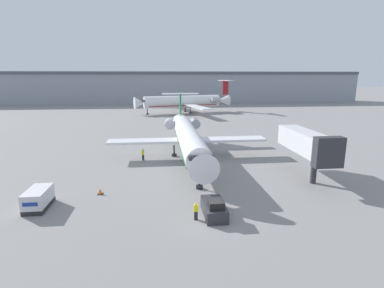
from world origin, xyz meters
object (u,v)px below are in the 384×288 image
object	(u,v)px
worker_near_tug	(196,211)
pushback_tug	(214,208)
airplane_parked_far_left	(185,101)
jet_bridge	(307,143)
airplane_main	(188,136)
luggage_cart	(38,199)
worker_by_wing	(143,154)
traffic_cone_left	(100,191)

from	to	relation	value
worker_near_tug	pushback_tug	bearing A→B (deg)	22.56
airplane_parked_far_left	jet_bridge	xyz separation A→B (m)	(9.39, -69.46, 0.51)
worker_near_tug	airplane_main	bearing A→B (deg)	86.55
luggage_cart	worker_by_wing	xyz separation A→B (m)	(9.28, 16.00, -0.03)
airplane_main	airplane_parked_far_left	world-z (taller)	airplane_parked_far_left
worker_by_wing	traffic_cone_left	size ratio (longest dim) A/B	2.61
worker_near_tug	traffic_cone_left	xyz separation A→B (m)	(-9.67, 7.02, -0.55)
pushback_tug	luggage_cart	xyz separation A→B (m)	(-16.74, 3.38, 0.27)
airplane_main	worker_by_wing	bearing A→B (deg)	-173.59
worker_by_wing	pushback_tug	bearing A→B (deg)	-68.95
airplane_parked_far_left	worker_near_tug	bearing A→B (deg)	-94.14
worker_by_wing	jet_bridge	bearing A→B (deg)	-26.02
airplane_parked_far_left	jet_bridge	bearing A→B (deg)	-82.30
worker_near_tug	traffic_cone_left	world-z (taller)	worker_near_tug
pushback_tug	jet_bridge	distance (m)	16.67
jet_bridge	traffic_cone_left	bearing A→B (deg)	-173.27
luggage_cart	jet_bridge	size ratio (longest dim) A/B	0.33
airplane_main	airplane_parked_far_left	size ratio (longest dim) A/B	0.89
pushback_tug	jet_bridge	bearing A→B (deg)	34.57
traffic_cone_left	worker_near_tug	bearing A→B (deg)	-35.98
luggage_cart	pushback_tug	bearing A→B (deg)	-11.40
airplane_parked_far_left	jet_bridge	size ratio (longest dim) A/B	3.26
luggage_cart	worker_near_tug	bearing A→B (deg)	-15.37
luggage_cart	worker_by_wing	size ratio (longest dim) A/B	2.14
worker_by_wing	jet_bridge	world-z (taller)	jet_bridge
worker_near_tug	airplane_parked_far_left	distance (m)	79.68
worker_by_wing	traffic_cone_left	distance (m)	13.70
worker_by_wing	jet_bridge	distance (m)	23.44
airplane_main	luggage_cart	xyz separation A→B (m)	(-16.22, -16.78, -2.48)
luggage_cart	jet_bridge	bearing A→B (deg)	10.97
worker_by_wing	traffic_cone_left	world-z (taller)	worker_by_wing
worker_near_tug	jet_bridge	world-z (taller)	jet_bridge
traffic_cone_left	luggage_cart	bearing A→B (deg)	-151.23
traffic_cone_left	jet_bridge	distance (m)	25.33
pushback_tug	traffic_cone_left	distance (m)	13.06
traffic_cone_left	airplane_parked_far_left	world-z (taller)	airplane_parked_far_left
worker_near_tug	airplane_parked_far_left	xyz separation A→B (m)	(5.75, 79.41, 3.07)
luggage_cart	worker_by_wing	distance (m)	18.50
worker_near_tug	airplane_parked_far_left	size ratio (longest dim) A/B	0.04
airplane_parked_far_left	airplane_main	bearing A→B (deg)	-94.39
airplane_parked_far_left	jet_bridge	distance (m)	70.09
worker_by_wing	airplane_parked_far_left	distance (m)	60.46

